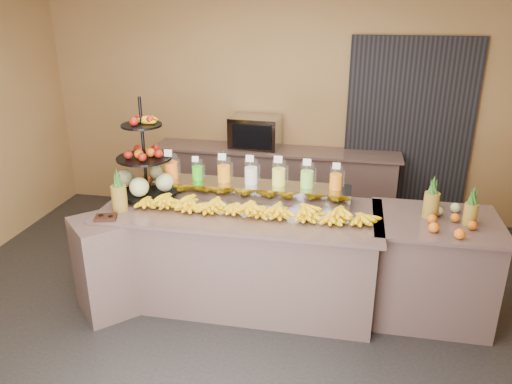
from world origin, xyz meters
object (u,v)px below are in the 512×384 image
(pitcher_tray, at_px, (251,191))
(condiment_caddy, at_px, (106,217))
(oven_warmer, at_px, (255,132))
(fruit_stand, at_px, (150,171))
(right_fruit_pile, at_px, (449,217))
(banana_heap, at_px, (248,205))

(pitcher_tray, distance_m, condiment_caddy, 1.33)
(pitcher_tray, xyz_separation_m, oven_warmer, (-0.29, 1.67, 0.13))
(oven_warmer, bearing_deg, pitcher_tray, -76.62)
(fruit_stand, height_order, oven_warmer, fruit_stand)
(pitcher_tray, height_order, right_fruit_pile, right_fruit_pile)
(condiment_caddy, height_order, oven_warmer, oven_warmer)
(banana_heap, bearing_deg, condiment_caddy, -163.53)
(condiment_caddy, bearing_deg, banana_heap, 16.47)
(banana_heap, relative_size, right_fruit_pile, 5.18)
(pitcher_tray, distance_m, right_fruit_pile, 1.76)
(pitcher_tray, relative_size, oven_warmer, 3.06)
(banana_heap, relative_size, condiment_caddy, 12.15)
(pitcher_tray, relative_size, condiment_caddy, 10.29)
(condiment_caddy, relative_size, oven_warmer, 0.30)
(fruit_stand, distance_m, condiment_caddy, 0.68)
(condiment_caddy, relative_size, right_fruit_pile, 0.43)
(pitcher_tray, xyz_separation_m, right_fruit_pile, (1.74, -0.26, -0.00))
(pitcher_tray, xyz_separation_m, condiment_caddy, (-1.13, -0.70, -0.06))
(pitcher_tray, bearing_deg, right_fruit_pile, -8.46)
(right_fruit_pile, distance_m, oven_warmer, 2.80)
(pitcher_tray, bearing_deg, fruit_stand, -175.11)
(right_fruit_pile, bearing_deg, fruit_stand, 176.27)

